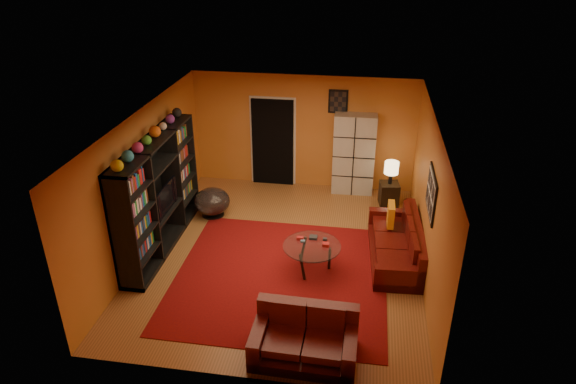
% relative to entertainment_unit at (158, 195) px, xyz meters
% --- Properties ---
extents(floor, '(6.00, 6.00, 0.00)m').
position_rel_entertainment_unit_xyz_m(floor, '(2.27, 0.00, -1.05)').
color(floor, brown).
rests_on(floor, ground).
extents(ceiling, '(6.00, 6.00, 0.00)m').
position_rel_entertainment_unit_xyz_m(ceiling, '(2.27, 0.00, 1.55)').
color(ceiling, white).
rests_on(ceiling, wall_back).
extents(wall_back, '(6.00, 0.00, 6.00)m').
position_rel_entertainment_unit_xyz_m(wall_back, '(2.27, 3.00, 0.25)').
color(wall_back, '#BD6B29').
rests_on(wall_back, floor).
extents(wall_front, '(6.00, 0.00, 6.00)m').
position_rel_entertainment_unit_xyz_m(wall_front, '(2.27, -3.00, 0.25)').
color(wall_front, '#BD6B29').
rests_on(wall_front, floor).
extents(wall_left, '(0.00, 6.00, 6.00)m').
position_rel_entertainment_unit_xyz_m(wall_left, '(-0.23, 0.00, 0.25)').
color(wall_left, '#BD6B29').
rests_on(wall_left, floor).
extents(wall_right, '(0.00, 6.00, 6.00)m').
position_rel_entertainment_unit_xyz_m(wall_right, '(4.78, 0.00, 0.25)').
color(wall_right, '#BD6B29').
rests_on(wall_right, floor).
extents(rug, '(3.60, 3.60, 0.01)m').
position_rel_entertainment_unit_xyz_m(rug, '(2.38, -0.70, -1.04)').
color(rug, '#5E0A0C').
rests_on(rug, floor).
extents(doorway, '(0.95, 0.10, 2.04)m').
position_rel_entertainment_unit_xyz_m(doorway, '(1.57, 2.96, -0.03)').
color(doorway, black).
rests_on(doorway, floor).
extents(wall_art_right, '(0.03, 1.00, 0.70)m').
position_rel_entertainment_unit_xyz_m(wall_art_right, '(4.75, -0.30, 0.55)').
color(wall_art_right, black).
rests_on(wall_art_right, wall_right).
extents(wall_art_back, '(0.42, 0.03, 0.52)m').
position_rel_entertainment_unit_xyz_m(wall_art_back, '(3.02, 2.98, 1.00)').
color(wall_art_back, black).
rests_on(wall_art_back, wall_back).
extents(entertainment_unit, '(0.45, 3.00, 2.10)m').
position_rel_entertainment_unit_xyz_m(entertainment_unit, '(0.00, 0.00, 0.00)').
color(entertainment_unit, black).
rests_on(entertainment_unit, floor).
extents(tv, '(0.89, 0.12, 0.51)m').
position_rel_entertainment_unit_xyz_m(tv, '(0.05, 0.02, -0.07)').
color(tv, black).
rests_on(tv, entertainment_unit).
extents(sofa, '(0.99, 2.17, 0.85)m').
position_rel_entertainment_unit_xyz_m(sofa, '(4.41, 0.20, -0.76)').
color(sofa, '#450A09').
rests_on(sofa, rug).
extents(loveseat, '(1.46, 0.90, 0.85)m').
position_rel_entertainment_unit_xyz_m(loveseat, '(3.01, -2.42, -0.76)').
color(loveseat, '#450A09').
rests_on(loveseat, rug).
extents(throw_pillow, '(0.12, 0.42, 0.42)m').
position_rel_entertainment_unit_xyz_m(throw_pillow, '(4.22, 0.68, -0.42)').
color(throw_pillow, orange).
rests_on(throw_pillow, sofa).
extents(coffee_table, '(1.00, 1.00, 0.50)m').
position_rel_entertainment_unit_xyz_m(coffee_table, '(2.87, -0.43, -0.59)').
color(coffee_table, silver).
rests_on(coffee_table, floor).
extents(storage_cabinet, '(0.93, 0.43, 1.84)m').
position_rel_entertainment_unit_xyz_m(storage_cabinet, '(3.44, 2.80, -0.13)').
color(storage_cabinet, '#B3B0A5').
rests_on(storage_cabinet, floor).
extents(bowl_chair, '(0.74, 0.74, 0.60)m').
position_rel_entertainment_unit_xyz_m(bowl_chair, '(0.60, 1.22, -0.73)').
color(bowl_chair, black).
rests_on(bowl_chair, floor).
extents(side_table, '(0.45, 0.45, 0.50)m').
position_rel_entertainment_unit_xyz_m(side_table, '(4.25, 2.29, -0.80)').
color(side_table, black).
rests_on(side_table, floor).
extents(table_lamp, '(0.30, 0.30, 0.50)m').
position_rel_entertainment_unit_xyz_m(table_lamp, '(4.25, 2.29, -0.19)').
color(table_lamp, black).
rests_on(table_lamp, side_table).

